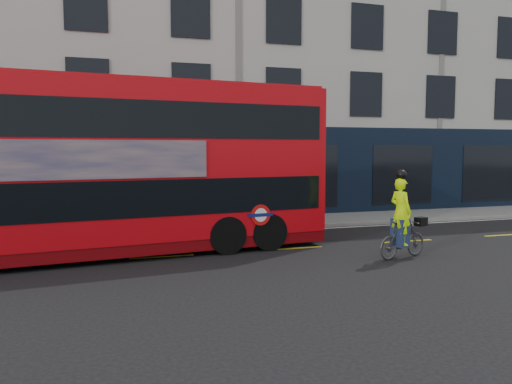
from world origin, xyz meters
name	(u,v)px	position (x,y,z in m)	size (l,w,h in m)	color
ground	(314,259)	(0.00, 0.00, 0.00)	(120.00, 120.00, 0.00)	black
pavement	(249,223)	(0.00, 6.50, 0.06)	(60.00, 3.00, 0.12)	gray
kerb	(260,229)	(0.00, 5.00, 0.07)	(60.00, 0.12, 0.13)	gray
building_terrace	(213,61)	(0.00, 12.94, 7.49)	(50.00, 10.07, 15.00)	#B3B0A9
road_edge_line	(262,232)	(0.00, 4.70, 0.00)	(58.00, 0.10, 0.01)	silver
lane_dashes	(294,248)	(0.00, 1.50, 0.00)	(58.00, 0.12, 0.01)	gold
bus	(118,167)	(-5.12, 2.20, 2.53)	(12.45, 4.19, 4.93)	red
cyclist	(402,228)	(2.35, -0.65, 0.84)	(1.82, 0.94, 2.47)	#424346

